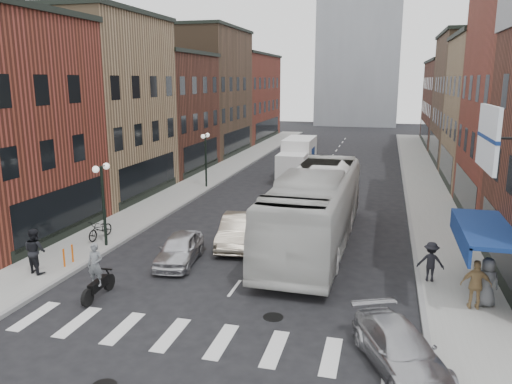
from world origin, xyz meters
TOP-DOWN VIEW (x-y plane):
  - ground at (0.00, 0.00)m, footprint 160.00×160.00m
  - sidewalk_left at (-8.50, 22.00)m, footprint 3.00×74.00m
  - sidewalk_right at (8.50, 22.00)m, footprint 3.00×74.00m
  - curb_left at (-7.00, 22.00)m, footprint 0.20×74.00m
  - curb_right at (7.00, 22.00)m, footprint 0.20×74.00m
  - crosswalk_stripes at (0.00, -3.00)m, footprint 12.00×2.20m
  - bldg_left_mid_a at (-14.99, 14.00)m, footprint 10.30×10.20m
  - bldg_left_mid_b at (-14.99, 24.00)m, footprint 10.30×10.20m
  - bldg_left_far_a at (-14.99, 35.00)m, footprint 10.30×12.20m
  - bldg_left_far_b at (-14.99, 49.00)m, footprint 10.30×16.20m
  - bldg_right_far_a at (14.99, 35.00)m, footprint 10.30×12.20m
  - bldg_right_far_b at (14.99, 49.00)m, footprint 10.30×16.20m
  - awning_blue at (8.93, 2.50)m, footprint 1.80×5.00m
  - billboard_sign at (8.59, 0.50)m, footprint 1.52×3.00m
  - streetlamp_near at (-7.40, 4.00)m, footprint 0.32×1.22m
  - streetlamp_far at (-7.40, 18.00)m, footprint 0.32×1.22m
  - bike_rack at (-7.60, 1.30)m, footprint 0.08×0.68m
  - box_truck at (-1.50, 23.54)m, footprint 2.35×7.43m
  - motorcycle_rider at (-4.65, -1.16)m, footprint 0.61×2.12m
  - transit_bus at (2.28, 6.99)m, footprint 3.46×13.58m
  - sedan_left_near at (-3.15, 3.00)m, footprint 2.02×4.04m
  - sedan_left_far at (-1.31, 6.00)m, footprint 2.15×4.72m
  - curb_car at (6.12, -3.12)m, footprint 3.26×4.50m
  - parked_bicycle at (-8.22, 4.87)m, footprint 0.77×1.86m
  - ped_left_solo at (-8.31, 0.15)m, footprint 1.04×0.78m
  - ped_right_a at (7.40, 3.35)m, footprint 1.05×0.55m
  - ped_right_b at (8.72, 1.15)m, footprint 1.05×0.54m
  - ped_right_c at (9.12, 1.48)m, footprint 0.96×0.71m

SIDE VIEW (x-z plane):
  - ground at x=0.00m, z-range 0.00..0.00m
  - curb_left at x=-7.00m, z-range -0.08..0.08m
  - curb_right at x=7.00m, z-range -0.08..0.08m
  - crosswalk_stripes at x=0.00m, z-range -0.01..0.01m
  - sidewalk_left at x=-8.50m, z-range 0.00..0.15m
  - sidewalk_right at x=8.50m, z-range 0.00..0.15m
  - bike_rack at x=-7.60m, z-range 0.15..0.95m
  - curb_car at x=6.12m, z-range 0.00..1.21m
  - parked_bicycle at x=-8.22m, z-range 0.15..1.10m
  - sedan_left_near at x=-3.15m, z-range 0.00..1.32m
  - sedan_left_far at x=-1.31m, z-range 0.00..1.50m
  - ped_right_a at x=7.40m, z-range 0.15..1.75m
  - motorcycle_rider at x=-4.65m, z-range -0.07..2.09m
  - ped_right_b at x=8.72m, z-range 0.15..1.92m
  - ped_right_c at x=9.12m, z-range 0.15..1.93m
  - ped_left_solo at x=-8.31m, z-range 0.15..2.04m
  - box_truck at x=-1.50m, z-range -0.02..3.21m
  - transit_bus at x=2.28m, z-range 0.00..3.76m
  - awning_blue at x=8.93m, z-range 2.24..3.02m
  - streetlamp_near at x=-7.40m, z-range 0.86..4.97m
  - streetlamp_far at x=-7.40m, z-range 0.86..4.97m
  - bldg_right_far_b at x=14.99m, z-range 0.00..10.30m
  - bldg_left_mid_b at x=-14.99m, z-range 0.00..10.30m
  - bldg_left_far_b at x=-14.99m, z-range 0.00..11.30m
  - billboard_sign at x=8.59m, z-range 4.28..7.98m
  - bldg_right_far_a at x=14.99m, z-range 0.00..12.30m
  - bldg_left_mid_a at x=-14.99m, z-range 0.00..12.30m
  - bldg_left_far_a at x=-14.99m, z-range 0.00..13.30m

